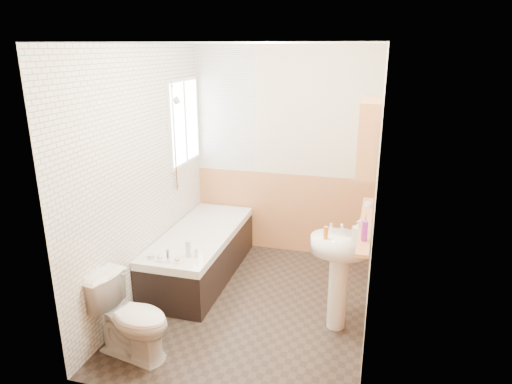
% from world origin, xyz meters
% --- Properties ---
extents(floor, '(2.80, 2.80, 0.00)m').
position_xyz_m(floor, '(0.00, 0.00, 0.00)').
color(floor, black).
rests_on(floor, ground).
extents(ceiling, '(2.80, 2.80, 0.00)m').
position_xyz_m(ceiling, '(0.00, 0.00, 2.50)').
color(ceiling, white).
rests_on(ceiling, ground).
extents(wall_back, '(2.20, 0.02, 2.50)m').
position_xyz_m(wall_back, '(0.00, 1.41, 1.25)').
color(wall_back, beige).
rests_on(wall_back, ground).
extents(wall_front, '(2.20, 0.02, 2.50)m').
position_xyz_m(wall_front, '(0.00, -1.41, 1.25)').
color(wall_front, beige).
rests_on(wall_front, ground).
extents(wall_left, '(0.02, 2.80, 2.50)m').
position_xyz_m(wall_left, '(-1.11, 0.00, 1.25)').
color(wall_left, beige).
rests_on(wall_left, ground).
extents(wall_right, '(0.02, 2.80, 2.50)m').
position_xyz_m(wall_right, '(1.11, 0.00, 1.25)').
color(wall_right, beige).
rests_on(wall_right, ground).
extents(wainscot_right, '(0.01, 2.80, 1.00)m').
position_xyz_m(wainscot_right, '(1.09, 0.00, 0.50)').
color(wainscot_right, tan).
rests_on(wainscot_right, wall_right).
extents(wainscot_front, '(2.20, 0.01, 1.00)m').
position_xyz_m(wainscot_front, '(0.00, -1.39, 0.50)').
color(wainscot_front, tan).
rests_on(wainscot_front, wall_front).
extents(wainscot_back, '(2.20, 0.01, 1.00)m').
position_xyz_m(wainscot_back, '(0.00, 1.39, 0.50)').
color(wainscot_back, tan).
rests_on(wainscot_back, wall_back).
extents(tile_cladding_left, '(0.01, 2.80, 2.50)m').
position_xyz_m(tile_cladding_left, '(-1.09, 0.00, 1.25)').
color(tile_cladding_left, white).
rests_on(tile_cladding_left, wall_left).
extents(tile_return_back, '(0.75, 0.01, 1.50)m').
position_xyz_m(tile_return_back, '(-0.73, 1.39, 1.75)').
color(tile_return_back, white).
rests_on(tile_return_back, wall_back).
extents(window, '(0.03, 0.79, 0.99)m').
position_xyz_m(window, '(-1.06, 0.95, 1.65)').
color(window, white).
rests_on(window, wall_left).
extents(bathtub, '(0.70, 1.78, 0.67)m').
position_xyz_m(bathtub, '(-0.73, 0.48, 0.28)').
color(bathtub, black).
rests_on(bathtub, floor).
extents(shower_riser, '(0.10, 0.08, 1.19)m').
position_xyz_m(shower_riser, '(-1.04, 0.63, 1.64)').
color(shower_riser, silver).
rests_on(shower_riser, wall_left).
extents(toilet, '(0.77, 0.53, 0.69)m').
position_xyz_m(toilet, '(-0.76, -0.97, 0.35)').
color(toilet, white).
rests_on(toilet, floor).
extents(sink, '(0.52, 0.42, 1.01)m').
position_xyz_m(sink, '(0.84, -0.12, 0.64)').
color(sink, white).
rests_on(sink, floor).
extents(pine_shelf, '(0.10, 1.35, 0.03)m').
position_xyz_m(pine_shelf, '(1.04, -0.06, 1.02)').
color(pine_shelf, tan).
rests_on(pine_shelf, wall_right).
extents(medicine_cabinet, '(0.16, 0.65, 0.58)m').
position_xyz_m(medicine_cabinet, '(1.01, -0.10, 1.79)').
color(medicine_cabinet, tan).
rests_on(medicine_cabinet, wall_right).
extents(foam_can, '(0.06, 0.06, 0.16)m').
position_xyz_m(foam_can, '(1.04, -0.47, 1.11)').
color(foam_can, purple).
rests_on(foam_can, pine_shelf).
extents(green_bottle, '(0.05, 0.05, 0.19)m').
position_xyz_m(green_bottle, '(1.04, -0.31, 1.13)').
color(green_bottle, orange).
rests_on(green_bottle, pine_shelf).
extents(black_jar, '(0.08, 0.08, 0.04)m').
position_xyz_m(black_jar, '(1.04, 0.34, 1.05)').
color(black_jar, silver).
rests_on(black_jar, pine_shelf).
extents(soap_bottle, '(0.15, 0.20, 0.09)m').
position_xyz_m(soap_bottle, '(0.98, -0.16, 0.94)').
color(soap_bottle, silver).
rests_on(soap_bottle, sink).
extents(clear_bottle, '(0.04, 0.04, 0.11)m').
position_xyz_m(clear_bottle, '(0.72, -0.19, 0.95)').
color(clear_bottle, orange).
rests_on(clear_bottle, sink).
extents(blue_gel, '(0.05, 0.04, 0.17)m').
position_xyz_m(blue_gel, '(-0.59, -0.15, 0.62)').
color(blue_gel, silver).
rests_on(blue_gel, bathtub).
extents(cream_jar, '(0.08, 0.08, 0.04)m').
position_xyz_m(cream_jar, '(-0.93, -0.27, 0.55)').
color(cream_jar, silver).
rests_on(cream_jar, bathtub).
extents(orange_bottle, '(0.03, 0.03, 0.09)m').
position_xyz_m(orange_bottle, '(-0.52, -0.13, 0.58)').
color(orange_bottle, silver).
rests_on(orange_bottle, bathtub).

